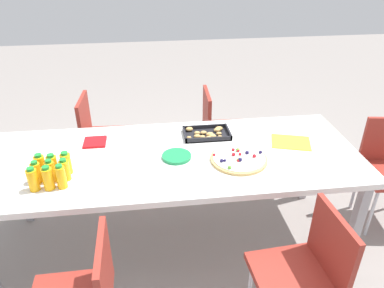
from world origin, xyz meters
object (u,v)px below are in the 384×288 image
(party_table, at_px, (174,163))
(juice_bottle_6, at_px, (40,165))
(fruit_pizza, at_px, (239,159))
(napkin_stack, at_px, (95,142))
(juice_bottle_3, at_px, (36,172))
(chair_far_left, at_px, (100,133))
(juice_bottle_5, at_px, (65,170))
(juice_bottle_1, at_px, (48,178))
(snack_tray, at_px, (207,134))
(juice_bottle_4, at_px, (50,171))
(juice_bottle_8, at_px, (66,163))
(plate_stack, at_px, (177,156))
(chair_far_right, at_px, (219,126))
(juice_bottle_0, at_px, (33,180))
(chair_near_right, at_px, (306,269))
(juice_bottle_7, at_px, (52,165))
(juice_bottle_2, at_px, (61,177))
(paper_folder, at_px, (291,142))

(party_table, xyz_separation_m, juice_bottle_6, (-0.80, -0.12, 0.12))
(fruit_pizza, distance_m, napkin_stack, 0.99)
(juice_bottle_3, height_order, fruit_pizza, juice_bottle_3)
(chair_far_left, height_order, juice_bottle_5, juice_bottle_5)
(party_table, xyz_separation_m, juice_bottle_5, (-0.64, -0.19, 0.12))
(juice_bottle_1, distance_m, snack_tray, 1.11)
(chair_far_left, xyz_separation_m, juice_bottle_4, (-0.15, -1.06, 0.32))
(snack_tray, bearing_deg, juice_bottle_1, -152.61)
(juice_bottle_8, height_order, plate_stack, juice_bottle_8)
(chair_far_left, relative_size, napkin_stack, 5.53)
(chair_far_right, xyz_separation_m, juice_bottle_0, (-1.28, -1.13, 0.32))
(chair_near_right, relative_size, juice_bottle_1, 5.62)
(juice_bottle_6, height_order, juice_bottle_7, juice_bottle_6)
(juice_bottle_1, bearing_deg, juice_bottle_3, 136.78)
(chair_near_right, relative_size, juice_bottle_2, 5.52)
(juice_bottle_3, distance_m, fruit_pizza, 1.21)
(juice_bottle_4, height_order, juice_bottle_8, juice_bottle_8)
(juice_bottle_6, relative_size, paper_folder, 0.53)
(party_table, distance_m, juice_bottle_5, 0.68)
(juice_bottle_5, xyz_separation_m, plate_stack, (0.66, 0.16, -0.06))
(party_table, bearing_deg, juice_bottle_0, -161.36)
(chair_far_right, xyz_separation_m, fruit_pizza, (-0.07, -0.97, 0.27))
(snack_tray, bearing_deg, juice_bottle_2, -150.96)
(chair_near_right, bearing_deg, fruit_pizza, 13.17)
(juice_bottle_6, xyz_separation_m, plate_stack, (0.82, 0.08, -0.05))
(juice_bottle_0, distance_m, juice_bottle_5, 0.18)
(juice_bottle_0, xyz_separation_m, fruit_pizza, (1.21, 0.16, -0.06))
(juice_bottle_5, relative_size, fruit_pizza, 0.38)
(juice_bottle_0, distance_m, juice_bottle_7, 0.17)
(juice_bottle_0, xyz_separation_m, juice_bottle_5, (0.16, 0.08, -0.00))
(party_table, bearing_deg, paper_folder, 4.44)
(chair_near_right, bearing_deg, juice_bottle_3, 63.05)
(chair_far_left, relative_size, juice_bottle_8, 5.73)
(chair_far_left, height_order, juice_bottle_6, juice_bottle_6)
(juice_bottle_6, relative_size, snack_tray, 0.42)
(juice_bottle_3, bearing_deg, paper_folder, 9.03)
(juice_bottle_6, bearing_deg, juice_bottle_5, -25.23)
(chair_far_left, relative_size, juice_bottle_0, 5.70)
(chair_near_right, height_order, juice_bottle_0, juice_bottle_0)
(paper_folder, bearing_deg, juice_bottle_2, -167.34)
(fruit_pizza, bearing_deg, party_table, 164.30)
(chair_far_right, bearing_deg, chair_far_left, -87.92)
(party_table, xyz_separation_m, chair_far_left, (-0.57, 0.86, -0.19))
(snack_tray, relative_size, paper_folder, 1.26)
(juice_bottle_7, height_order, napkin_stack, juice_bottle_7)
(juice_bottle_4, bearing_deg, juice_bottle_8, 43.39)
(party_table, height_order, chair_far_left, chair_far_left)
(juice_bottle_8, distance_m, paper_folder, 1.48)
(chair_far_left, distance_m, napkin_stack, 0.68)
(fruit_pizza, bearing_deg, juice_bottle_0, -172.65)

